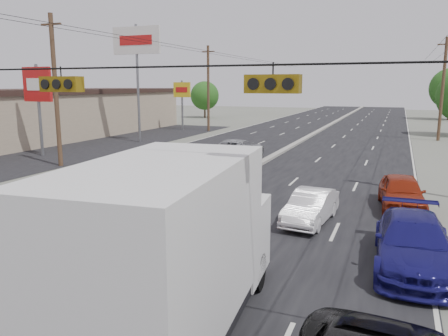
{
  "coord_description": "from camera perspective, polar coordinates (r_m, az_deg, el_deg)",
  "views": [
    {
      "loc": [
        8.74,
        -8.07,
        5.42
      ],
      "look_at": [
        2.43,
        7.71,
        2.2
      ],
      "focal_mm": 35.0,
      "sensor_mm": 36.0,
      "label": 1
    }
  ],
  "objects": [
    {
      "name": "traffic_signals",
      "position": [
        10.91,
        -20.86,
        10.42
      ],
      "size": [
        25.0,
        0.3,
        0.54
      ],
      "color": "black",
      "rests_on": "ground"
    },
    {
      "name": "red_sedan",
      "position": [
        15.32,
        -8.09,
        -7.32
      ],
      "size": [
        1.63,
        4.3,
        1.4
      ],
      "primitive_type": "imported",
      "rotation": [
        0.0,
        0.0,
        0.03
      ],
      "color": "#9A1A09",
      "rests_on": "ground"
    },
    {
      "name": "utility_pole_left_b",
      "position": [
        31.36,
        -21.13,
        9.46
      ],
      "size": [
        1.6,
        0.3,
        10.0
      ],
      "color": "#422D1E",
      "rests_on": "ground"
    },
    {
      "name": "utility_pole_left_c",
      "position": [
        52.55,
        -2.07,
        10.39
      ],
      "size": [
        1.6,
        0.3,
        10.0
      ],
      "color": "#422D1E",
      "rests_on": "ground"
    },
    {
      "name": "oncoming_far",
      "position": [
        31.39,
        1.69,
        2.3
      ],
      "size": [
        2.83,
        5.94,
        1.64
      ],
      "primitive_type": "imported",
      "rotation": [
        0.0,
        0.0,
        3.12
      ],
      "color": "gray",
      "rests_on": "ground"
    },
    {
      "name": "ground",
      "position": [
        13.07,
        -23.89,
        -14.74
      ],
      "size": [
        200.0,
        200.0,
        0.0
      ],
      "primitive_type": "plane",
      "color": "#606356",
      "rests_on": "ground"
    },
    {
      "name": "queue_car_d",
      "position": [
        14.39,
        23.45,
        -9.03
      ],
      "size": [
        2.35,
        5.4,
        1.55
      ],
      "primitive_type": "imported",
      "rotation": [
        0.0,
        0.0,
        0.03
      ],
      "color": "navy",
      "rests_on": "ground"
    },
    {
      "name": "pole_sign_far",
      "position": [
        54.07,
        -5.5,
        9.62
      ],
      "size": [
        2.2,
        0.25,
        6.0
      ],
      "color": "slate",
      "rests_on": "ground"
    },
    {
      "name": "strip_mall",
      "position": [
        48.07,
        -24.7,
        6.04
      ],
      "size": [
        12.0,
        42.0,
        4.6
      ],
      "primitive_type": "cube",
      "color": "tan",
      "rests_on": "ground"
    },
    {
      "name": "parking_lot",
      "position": [
        42.26,
        -15.98,
        2.95
      ],
      "size": [
        10.0,
        42.0,
        0.02
      ],
      "primitive_type": "cube",
      "color": "black",
      "rests_on": "ground"
    },
    {
      "name": "road_surface",
      "position": [
        39.43,
        8.8,
        2.71
      ],
      "size": [
        20.0,
        160.0,
        0.02
      ],
      "primitive_type": "cube",
      "color": "black",
      "rests_on": "ground"
    },
    {
      "name": "pole_sign_billboard",
      "position": [
        43.05,
        -11.35,
        15.13
      ],
      "size": [
        5.0,
        0.25,
        11.0
      ],
      "color": "slate",
      "rests_on": "ground"
    },
    {
      "name": "queue_car_b",
      "position": [
        17.81,
        11.26,
        -5.02
      ],
      "size": [
        1.75,
        4.05,
        1.3
      ],
      "primitive_type": "imported",
      "rotation": [
        0.0,
        0.0,
        -0.1
      ],
      "color": "white",
      "rests_on": "ground"
    },
    {
      "name": "box_truck",
      "position": [
        9.39,
        -6.55,
        -10.43
      ],
      "size": [
        3.42,
        8.06,
        3.99
      ],
      "rotation": [
        0.0,
        0.0,
        0.09
      ],
      "color": "black",
      "rests_on": "ground"
    },
    {
      "name": "center_median",
      "position": [
        39.42,
        8.8,
        2.86
      ],
      "size": [
        0.5,
        160.0,
        0.2
      ],
      "primitive_type": "cube",
      "color": "gray",
      "rests_on": "ground"
    },
    {
      "name": "utility_pole_right_c",
      "position": [
        48.22,
        26.65,
        9.25
      ],
      "size": [
        1.6,
        0.3,
        10.0
      ],
      "color": "#422D1E",
      "rests_on": "ground"
    },
    {
      "name": "queue_car_a",
      "position": [
        20.51,
        0.2,
        -2.68
      ],
      "size": [
        2.01,
        4.04,
        1.32
      ],
      "primitive_type": "imported",
      "rotation": [
        0.0,
        0.0,
        0.12
      ],
      "color": "black",
      "rests_on": "ground"
    },
    {
      "name": "queue_car_e",
      "position": [
        20.81,
        22.19,
        -3.03
      ],
      "size": [
        2.24,
        4.61,
        1.52
      ],
      "primitive_type": "imported",
      "rotation": [
        0.0,
        0.0,
        0.1
      ],
      "color": "maroon",
      "rests_on": "ground"
    },
    {
      "name": "pole_sign_mid",
      "position": [
        36.64,
        -23.16,
        9.41
      ],
      "size": [
        2.6,
        0.25,
        7.0
      ],
      "color": "slate",
      "rests_on": "ground"
    },
    {
      "name": "tree_left_far",
      "position": [
        74.71,
        -2.53,
        9.42
      ],
      "size": [
        4.8,
        4.8,
        6.12
      ],
      "color": "#382619",
      "rests_on": "ground"
    },
    {
      "name": "oncoming_near",
      "position": [
        22.86,
        -10.62,
        -1.16
      ],
      "size": [
        2.6,
        5.53,
        1.56
      ],
      "primitive_type": "imported",
      "rotation": [
        0.0,
        0.0,
        3.22
      ],
      "color": "black",
      "rests_on": "ground"
    }
  ]
}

